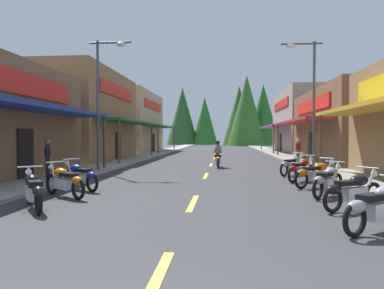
{
  "coord_description": "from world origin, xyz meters",
  "views": [
    {
      "loc": [
        0.84,
        -2.19,
        1.81
      ],
      "look_at": [
        -2.54,
        34.72,
        0.94
      ],
      "focal_mm": 33.26,
      "sensor_mm": 36.0,
      "label": 1
    }
  ],
  "objects_px": {
    "motorcycle_parked_right_2": "(328,180)",
    "motorcycle_parked_right_5": "(292,165)",
    "motorcycle_parked_left_1": "(65,181)",
    "pedestrian_browsing": "(298,149)",
    "motorcycle_parked_left_0": "(34,190)",
    "motorcycle_parked_right_1": "(353,190)",
    "streetlamp_right": "(308,88)",
    "streetlamp_left": "(104,88)",
    "rider_cruising_lead": "(218,156)",
    "pedestrian_by_shop": "(48,156)",
    "motorcycle_parked_left_2": "(80,176)",
    "motorcycle_parked_right_0": "(379,206)",
    "motorcycle_parked_right_4": "(302,169)",
    "motorcycle_parked_right_3": "(316,174)"
  },
  "relations": [
    {
      "from": "motorcycle_parked_left_0",
      "to": "motorcycle_parked_right_4",
      "type": "bearing_deg",
      "value": -88.57
    },
    {
      "from": "motorcycle_parked_right_0",
      "to": "motorcycle_parked_right_1",
      "type": "distance_m",
      "value": 2.03
    },
    {
      "from": "streetlamp_right",
      "to": "motorcycle_parked_left_1",
      "type": "bearing_deg",
      "value": -135.8
    },
    {
      "from": "motorcycle_parked_left_0",
      "to": "motorcycle_parked_left_1",
      "type": "bearing_deg",
      "value": -36.21
    },
    {
      "from": "motorcycle_parked_left_2",
      "to": "rider_cruising_lead",
      "type": "xyz_separation_m",
      "value": [
        4.43,
        9.05,
        0.17
      ]
    },
    {
      "from": "motorcycle_parked_right_1",
      "to": "pedestrian_browsing",
      "type": "relative_size",
      "value": 1.12
    },
    {
      "from": "streetlamp_left",
      "to": "pedestrian_browsing",
      "type": "height_order",
      "value": "streetlamp_left"
    },
    {
      "from": "motorcycle_parked_left_1",
      "to": "pedestrian_browsing",
      "type": "relative_size",
      "value": 1.09
    },
    {
      "from": "motorcycle_parked_right_1",
      "to": "motorcycle_parked_right_0",
      "type": "bearing_deg",
      "value": -130.62
    },
    {
      "from": "motorcycle_parked_right_4",
      "to": "pedestrian_by_shop",
      "type": "height_order",
      "value": "pedestrian_by_shop"
    },
    {
      "from": "motorcycle_parked_right_2",
      "to": "motorcycle_parked_right_1",
      "type": "bearing_deg",
      "value": -141.36
    },
    {
      "from": "streetlamp_left",
      "to": "motorcycle_parked_right_5",
      "type": "distance_m",
      "value": 9.84
    },
    {
      "from": "motorcycle_parked_right_0",
      "to": "motorcycle_parked_left_0",
      "type": "height_order",
      "value": "same"
    },
    {
      "from": "motorcycle_parked_right_5",
      "to": "motorcycle_parked_left_1",
      "type": "relative_size",
      "value": 0.94
    },
    {
      "from": "motorcycle_parked_right_1",
      "to": "motorcycle_parked_left_2",
      "type": "bearing_deg",
      "value": 128.8
    },
    {
      "from": "streetlamp_right",
      "to": "pedestrian_by_shop",
      "type": "bearing_deg",
      "value": -156.49
    },
    {
      "from": "motorcycle_parked_left_0",
      "to": "motorcycle_parked_left_2",
      "type": "relative_size",
      "value": 0.98
    },
    {
      "from": "streetlamp_left",
      "to": "streetlamp_right",
      "type": "xyz_separation_m",
      "value": [
        10.25,
        1.64,
        0.08
      ]
    },
    {
      "from": "streetlamp_right",
      "to": "pedestrian_browsing",
      "type": "relative_size",
      "value": 4.06
    },
    {
      "from": "streetlamp_left",
      "to": "rider_cruising_lead",
      "type": "distance_m",
      "value": 7.4
    },
    {
      "from": "motorcycle_parked_right_2",
      "to": "motorcycle_parked_right_5",
      "type": "relative_size",
      "value": 1.04
    },
    {
      "from": "motorcycle_parked_left_0",
      "to": "motorcycle_parked_right_1",
      "type": "bearing_deg",
      "value": -122.51
    },
    {
      "from": "motorcycle_parked_right_5",
      "to": "pedestrian_browsing",
      "type": "relative_size",
      "value": 1.03
    },
    {
      "from": "streetlamp_left",
      "to": "motorcycle_parked_right_0",
      "type": "distance_m",
      "value": 14.05
    },
    {
      "from": "streetlamp_right",
      "to": "motorcycle_parked_right_1",
      "type": "height_order",
      "value": "streetlamp_right"
    },
    {
      "from": "motorcycle_parked_right_5",
      "to": "motorcycle_parked_right_3",
      "type": "bearing_deg",
      "value": -138.12
    },
    {
      "from": "pedestrian_browsing",
      "to": "motorcycle_parked_right_0",
      "type": "bearing_deg",
      "value": 125.85
    },
    {
      "from": "motorcycle_parked_right_5",
      "to": "rider_cruising_lead",
      "type": "xyz_separation_m",
      "value": [
        -3.51,
        3.79,
        0.17
      ]
    },
    {
      "from": "motorcycle_parked_right_2",
      "to": "motorcycle_parked_left_0",
      "type": "distance_m",
      "value": 8.19
    },
    {
      "from": "motorcycle_parked_right_0",
      "to": "motorcycle_parked_left_2",
      "type": "height_order",
      "value": "same"
    },
    {
      "from": "pedestrian_by_shop",
      "to": "pedestrian_browsing",
      "type": "distance_m",
      "value": 15.35
    },
    {
      "from": "motorcycle_parked_right_3",
      "to": "pedestrian_by_shop",
      "type": "xyz_separation_m",
      "value": [
        -10.39,
        1.04,
        0.5
      ]
    },
    {
      "from": "motorcycle_parked_right_5",
      "to": "pedestrian_browsing",
      "type": "distance_m",
      "value": 7.01
    },
    {
      "from": "motorcycle_parked_right_2",
      "to": "motorcycle_parked_right_5",
      "type": "height_order",
      "value": "same"
    },
    {
      "from": "motorcycle_parked_left_0",
      "to": "rider_cruising_lead",
      "type": "xyz_separation_m",
      "value": [
        4.28,
        12.21,
        0.17
      ]
    },
    {
      "from": "motorcycle_parked_right_2",
      "to": "rider_cruising_lead",
      "type": "distance_m",
      "value": 10.19
    },
    {
      "from": "motorcycle_parked_right_4",
      "to": "motorcycle_parked_left_0",
      "type": "relative_size",
      "value": 0.97
    },
    {
      "from": "streetlamp_right",
      "to": "motorcycle_parked_right_0",
      "type": "distance_m",
      "value": 12.56
    },
    {
      "from": "motorcycle_parked_right_4",
      "to": "motorcycle_parked_right_1",
      "type": "bearing_deg",
      "value": -139.93
    },
    {
      "from": "motorcycle_parked_right_3",
      "to": "motorcycle_parked_right_4",
      "type": "relative_size",
      "value": 1.06
    },
    {
      "from": "motorcycle_parked_right_2",
      "to": "motorcycle_parked_left_0",
      "type": "relative_size",
      "value": 1.0
    },
    {
      "from": "streetlamp_left",
      "to": "pedestrian_browsing",
      "type": "relative_size",
      "value": 3.97
    },
    {
      "from": "streetlamp_right",
      "to": "motorcycle_parked_left_1",
      "type": "height_order",
      "value": "streetlamp_right"
    },
    {
      "from": "motorcycle_parked_left_0",
      "to": "motorcycle_parked_right_2",
      "type": "bearing_deg",
      "value": -108.68
    },
    {
      "from": "motorcycle_parked_right_1",
      "to": "motorcycle_parked_right_3",
      "type": "height_order",
      "value": "same"
    },
    {
      "from": "motorcycle_parked_right_1",
      "to": "motorcycle_parked_right_4",
      "type": "bearing_deg",
      "value": 56.71
    },
    {
      "from": "streetlamp_left",
      "to": "rider_cruising_lead",
      "type": "relative_size",
      "value": 3.05
    },
    {
      "from": "motorcycle_parked_right_1",
      "to": "motorcycle_parked_left_1",
      "type": "bearing_deg",
      "value": 138.0
    },
    {
      "from": "streetlamp_left",
      "to": "streetlamp_right",
      "type": "relative_size",
      "value": 0.98
    },
    {
      "from": "streetlamp_left",
      "to": "motorcycle_parked_right_5",
      "type": "xyz_separation_m",
      "value": [
        9.09,
        -0.48,
        -3.73
      ]
    }
  ]
}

